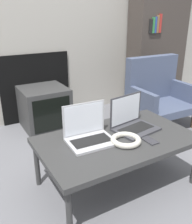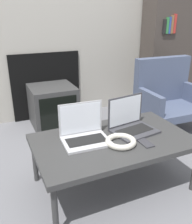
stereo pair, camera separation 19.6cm
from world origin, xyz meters
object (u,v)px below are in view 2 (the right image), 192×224
object	(u,v)px
laptop_right	(131,123)
phone	(146,143)
headphones	(121,141)
tv	(53,106)
armchair	(167,94)
laptop_left	(84,132)

from	to	relation	value
laptop_right	phone	distance (m)	0.23
phone	headphones	bearing A→B (deg)	157.16
tv	armchair	distance (m)	1.27
laptop_right	armchair	size ratio (longest dim) A/B	0.46
laptop_left	laptop_right	xyz separation A→B (m)	(0.37, -0.00, 0.00)
laptop_right	tv	world-z (taller)	laptop_right
tv	armchair	world-z (taller)	armchair
laptop_right	armchair	distance (m)	1.05
laptop_left	laptop_right	world-z (taller)	same
laptop_left	headphones	xyz separation A→B (m)	(0.20, -0.16, -0.04)
headphones	tv	size ratio (longest dim) A/B	0.43
armchair	phone	bearing A→B (deg)	-133.81
phone	tv	distance (m)	1.44
laptop_left	laptop_right	distance (m)	0.37
laptop_left	tv	distance (m)	1.20
headphones	laptop_left	bearing A→B (deg)	141.60
laptop_left	phone	world-z (taller)	laptop_left
laptop_left	armchair	distance (m)	1.37
phone	armchair	xyz separation A→B (m)	(0.86, 0.85, -0.01)
laptop_left	headphones	bearing A→B (deg)	-35.35
armchair	headphones	bearing A→B (deg)	-140.82
laptop_left	armchair	bearing A→B (deg)	30.05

